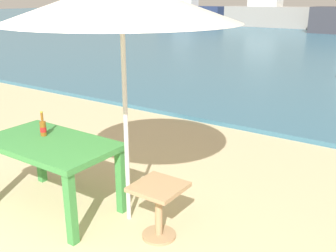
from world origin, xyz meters
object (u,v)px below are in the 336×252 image
at_px(patio_umbrella, 121,1).
at_px(boat_tanker, 271,14).
at_px(picnic_table_green, 50,151).
at_px(boat_sailboat, 190,11).
at_px(side_table_wood, 159,203).
at_px(beer_bottle_amber, 43,127).

xyz_separation_m(patio_umbrella, boat_tanker, (-7.85, 25.10, -1.16)).
xyz_separation_m(picnic_table_green, boat_sailboat, (-15.39, 28.05, 0.22)).
distance_m(side_table_wood, boat_sailboat, 32.45).
xyz_separation_m(patio_umbrella, side_table_wood, (0.44, -0.09, -1.76)).
bearing_deg(side_table_wood, boat_tanker, 108.21).
bearing_deg(boat_tanker, boat_sailboat, 162.22).
bearing_deg(boat_sailboat, boat_tanker, -17.78).
bearing_deg(boat_tanker, side_table_wood, -71.79).
bearing_deg(side_table_wood, patio_umbrella, 168.21).
relative_size(beer_bottle_amber, boat_sailboat, 0.04).
bearing_deg(patio_umbrella, picnic_table_green, -160.59).
height_order(beer_bottle_amber, patio_umbrella, patio_umbrella).
distance_m(beer_bottle_amber, boat_tanker, 26.21).
xyz_separation_m(picnic_table_green, patio_umbrella, (0.79, 0.28, 1.47)).
xyz_separation_m(patio_umbrella, boat_sailboat, (-16.18, 27.77, -1.24)).
height_order(beer_bottle_amber, boat_tanker, boat_tanker).
distance_m(picnic_table_green, beer_bottle_amber, 0.28).
xyz_separation_m(picnic_table_green, beer_bottle_amber, (-0.18, 0.08, 0.20)).
height_order(side_table_wood, boat_tanker, boat_tanker).
xyz_separation_m(beer_bottle_amber, side_table_wood, (1.41, 0.11, -0.50)).
bearing_deg(boat_tanker, patio_umbrella, -72.64).
relative_size(side_table_wood, boat_tanker, 0.08).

